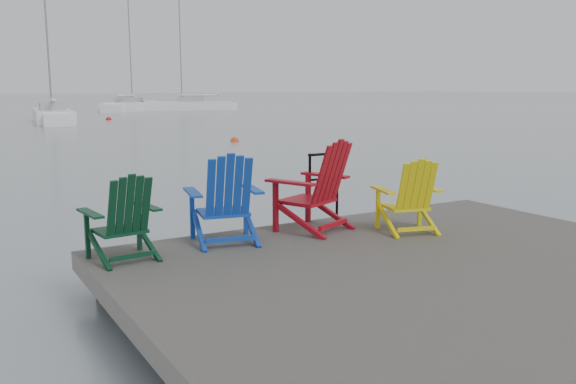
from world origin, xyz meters
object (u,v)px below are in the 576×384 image
sailboat_mid (131,107)px  chair_blue (225,199)px  buoy_c (109,120)px  buoy_d (47,122)px  buoy_a (235,141)px  chair_yellow (410,196)px  handrail (324,180)px  sailboat_far (187,106)px  chair_green (123,217)px  sailboat_near (53,117)px  chair_red (317,186)px

sailboat_mid → chair_blue: bearing=-72.0°
buoy_c → buoy_d: 4.12m
buoy_d → sailboat_mid: bearing=57.8°
buoy_a → buoy_c: 19.29m
sailboat_mid → buoy_c: size_ratio=35.30×
chair_blue → chair_yellow: size_ratio=1.13×
chair_blue → handrail: bearing=28.5°
buoy_a → buoy_d: buoy_d is taller
sailboat_far → handrail: bearing=-177.5°
sailboat_far → buoy_d: size_ratio=32.44×
chair_yellow → chair_green: bearing=-173.2°
sailboat_far → buoy_d: (-14.97, -13.97, -0.36)m
chair_green → buoy_d: (5.01, 35.54, -0.95)m
handrail → buoy_c: handrail is taller
sailboat_near → sailboat_far: sailboat_far is taller
sailboat_far → buoy_a: (-10.66, -32.67, -0.36)m
chair_red → sailboat_far: bearing=47.4°
sailboat_mid → buoy_a: 35.38m
handrail → chair_blue: 1.73m
chair_red → sailboat_mid: bearing=53.1°
handrail → sailboat_far: bearing=70.7°
chair_green → chair_blue: chair_blue is taller
sailboat_far → buoy_c: sailboat_far is taller
chair_blue → sailboat_near: sailboat_near is taller
chair_green → sailboat_far: sailboat_far is taller
chair_yellow → chair_blue: bearing=179.2°
chair_yellow → buoy_a: (6.00, 17.40, -0.96)m
handrail → chair_red: size_ratio=0.81×
handrail → chair_blue: (-1.66, -0.48, -0.02)m
chair_green → sailboat_mid: sailboat_mid is taller
chair_yellow → buoy_c: bearing=97.5°
chair_green → chair_red: chair_red is taller
chair_red → buoy_d: bearing=62.8°
chair_green → sailboat_far: 53.39m
handrail → buoy_a: bearing=68.3°
handrail → buoy_a: (6.48, 16.26, -1.04)m
buoy_c → buoy_d: size_ratio=1.09×
chair_blue → sailboat_mid: size_ratio=0.07×
chair_yellow → buoy_a: 18.43m
chair_green → sailboat_near: size_ratio=0.08×
handrail → chair_yellow: (0.49, -1.15, -0.08)m
buoy_a → chair_yellow: bearing=-109.0°
sailboat_near → sailboat_mid: sailboat_mid is taller
handrail → chair_red: chair_red is taller
chair_green → buoy_c: (9.09, 36.13, -0.95)m
chair_blue → buoy_d: chair_blue is taller
chair_blue → chair_red: 1.22m
handrail → sailboat_far: (17.14, 48.93, -0.69)m
sailboat_near → buoy_d: (-0.28, 0.54, -0.36)m
sailboat_far → chair_red: bearing=-177.8°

